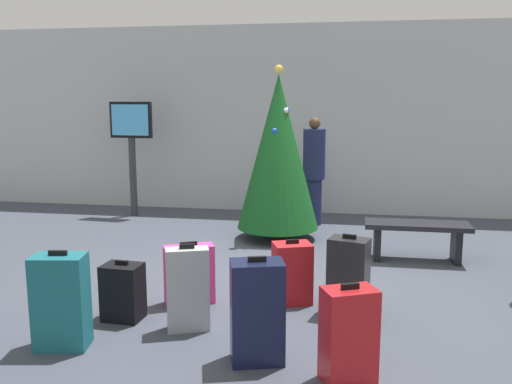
# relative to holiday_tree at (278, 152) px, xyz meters

# --- Properties ---
(ground_plane) EXTENTS (16.00, 16.00, 0.00)m
(ground_plane) POSITION_rel_holiday_tree_xyz_m (0.20, -1.77, -1.25)
(ground_plane) COLOR #424754
(back_wall) EXTENTS (16.00, 0.20, 3.25)m
(back_wall) POSITION_rel_holiday_tree_xyz_m (0.20, 2.01, 0.38)
(back_wall) COLOR #B7BCC1
(back_wall) RESTS_ON ground_plane
(holiday_tree) EXTENTS (1.16, 1.16, 2.45)m
(holiday_tree) POSITION_rel_holiday_tree_xyz_m (0.00, 0.00, 0.00)
(holiday_tree) COLOR #4C3319
(holiday_tree) RESTS_ON ground_plane
(flight_info_kiosk) EXTENTS (0.75, 0.15, 1.94)m
(flight_info_kiosk) POSITION_rel_holiday_tree_xyz_m (-2.65, 1.16, 0.07)
(flight_info_kiosk) COLOR #333338
(flight_info_kiosk) RESTS_ON ground_plane
(waiting_bench) EXTENTS (1.27, 0.44, 0.48)m
(waiting_bench) POSITION_rel_holiday_tree_xyz_m (1.84, -0.77, -0.90)
(waiting_bench) COLOR black
(waiting_bench) RESTS_ON ground_plane
(traveller_1) EXTENTS (0.49, 0.49, 1.70)m
(traveller_1) POSITION_rel_holiday_tree_xyz_m (0.44, 0.98, -0.35)
(traveller_1) COLOR #1E234C
(traveller_1) RESTS_ON ground_plane
(suitcase_0) EXTENTS (0.43, 0.38, 0.64)m
(suitcase_0) POSITION_rel_holiday_tree_xyz_m (0.46, -2.44, -0.95)
(suitcase_0) COLOR #B2191E
(suitcase_0) RESTS_ON ground_plane
(suitcase_1) EXTENTS (0.46, 0.37, 0.83)m
(suitcase_1) POSITION_rel_holiday_tree_xyz_m (0.33, -3.70, -0.85)
(suitcase_1) COLOR #141938
(suitcase_1) RESTS_ON ground_plane
(suitcase_2) EXTENTS (0.45, 0.33, 0.81)m
(suitcase_2) POSITION_rel_holiday_tree_xyz_m (-1.26, -3.73, -0.86)
(suitcase_2) COLOR #19606B
(suitcase_2) RESTS_ON ground_plane
(suitcase_3) EXTENTS (0.40, 0.29, 0.77)m
(suitcase_3) POSITION_rel_holiday_tree_xyz_m (-0.36, -3.23, -0.88)
(suitcase_3) COLOR #9EA0A5
(suitcase_3) RESTS_ON ground_plane
(suitcase_4) EXTENTS (0.41, 0.33, 0.77)m
(suitcase_4) POSITION_rel_holiday_tree_xyz_m (1.01, -2.64, -0.89)
(suitcase_4) COLOR #232326
(suitcase_4) RESTS_ON ground_plane
(suitcase_5) EXTENTS (0.52, 0.39, 0.62)m
(suitcase_5) POSITION_rel_holiday_tree_xyz_m (-0.53, -2.63, -0.96)
(suitcase_5) COLOR #E5388C
(suitcase_5) RESTS_ON ground_plane
(suitcase_6) EXTENTS (0.36, 0.28, 0.56)m
(suitcase_6) POSITION_rel_holiday_tree_xyz_m (-1.01, -3.11, -0.99)
(suitcase_6) COLOR black
(suitcase_6) RESTS_ON ground_plane
(suitcase_7) EXTENTS (0.44, 0.37, 0.73)m
(suitcase_7) POSITION_rel_holiday_tree_xyz_m (1.02, -3.88, -0.90)
(suitcase_7) COLOR #B2191E
(suitcase_7) RESTS_ON ground_plane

